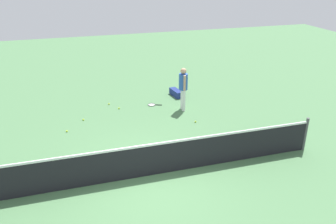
% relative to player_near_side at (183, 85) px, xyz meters
% --- Properties ---
extents(ground_plane, '(40.00, 40.00, 0.00)m').
position_rel_player_near_side_xyz_m(ground_plane, '(2.45, 4.06, -1.01)').
color(ground_plane, '#4C7A4C').
extents(court_net, '(10.09, 0.09, 1.07)m').
position_rel_player_near_side_xyz_m(court_net, '(2.45, 4.06, -0.51)').
color(court_net, '#4C4C51').
rests_on(court_net, ground_plane).
extents(player_near_side, '(0.37, 0.53, 1.70)m').
position_rel_player_near_side_xyz_m(player_near_side, '(0.00, 0.00, 0.00)').
color(player_near_side, white).
rests_on(player_near_side, ground_plane).
extents(tennis_racket_near_player, '(0.60, 0.41, 0.03)m').
position_rel_player_near_side_xyz_m(tennis_racket_near_player, '(1.04, -0.81, -1.00)').
color(tennis_racket_near_player, black).
rests_on(tennis_racket_near_player, ground_plane).
extents(tennis_ball_near_player, '(0.07, 0.07, 0.07)m').
position_rel_player_near_side_xyz_m(tennis_ball_near_player, '(2.72, -1.36, -0.98)').
color(tennis_ball_near_player, '#C6E033').
rests_on(tennis_ball_near_player, ground_plane).
extents(tennis_ball_by_net, '(0.07, 0.07, 0.07)m').
position_rel_player_near_side_xyz_m(tennis_ball_by_net, '(3.13, 2.98, -0.98)').
color(tennis_ball_by_net, '#C6E033').
rests_on(tennis_ball_by_net, ground_plane).
extents(tennis_ball_midcourt, '(0.07, 0.07, 0.07)m').
position_rel_player_near_side_xyz_m(tennis_ball_midcourt, '(3.84, -0.10, -0.98)').
color(tennis_ball_midcourt, '#C6E033').
rests_on(tennis_ball_midcourt, ground_plane).
extents(tennis_ball_baseline, '(0.07, 0.07, 0.07)m').
position_rel_player_near_side_xyz_m(tennis_ball_baseline, '(-0.06, 1.25, -0.98)').
color(tennis_ball_baseline, '#C6E033').
rests_on(tennis_ball_baseline, ground_plane).
extents(tennis_ball_stray_left, '(0.07, 0.07, 0.07)m').
position_rel_player_near_side_xyz_m(tennis_ball_stray_left, '(4.45, 0.69, -0.98)').
color(tennis_ball_stray_left, '#C6E033').
rests_on(tennis_ball_stray_left, ground_plane).
extents(tennis_ball_stray_right, '(0.07, 0.07, 0.07)m').
position_rel_player_near_side_xyz_m(tennis_ball_stray_right, '(2.40, -0.79, -0.98)').
color(tennis_ball_stray_right, '#C6E033').
rests_on(tennis_ball_stray_right, ground_plane).
extents(equipment_bag, '(0.39, 0.83, 0.28)m').
position_rel_player_near_side_xyz_m(equipment_bag, '(-0.21, -1.55, -0.87)').
color(equipment_bag, navy).
rests_on(equipment_bag, ground_plane).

